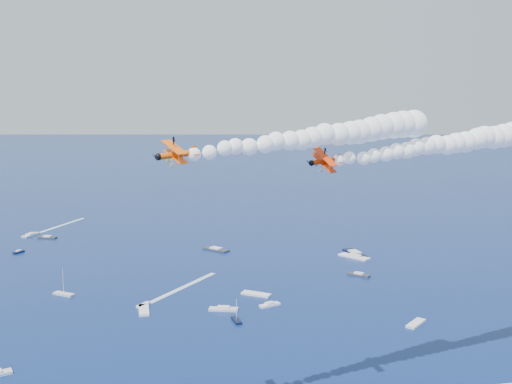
{
  "coord_description": "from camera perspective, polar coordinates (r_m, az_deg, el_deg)",
  "views": [
    {
      "loc": [
        7.54,
        -90.5,
        66.64
      ],
      "look_at": [
        2.32,
        14.86,
        49.51
      ],
      "focal_mm": 42.61,
      "sensor_mm": 36.0,
      "label": 1
    }
  ],
  "objects": [
    {
      "name": "smoke_trail_lead",
      "position": [
        129.24,
        16.63,
        4.2
      ],
      "size": [
        54.27,
        45.75,
        9.5
      ],
      "primitive_type": null,
      "rotation": [
        0.0,
        0.0,
        3.62
      ],
      "color": "white"
    },
    {
      "name": "biplane_trail",
      "position": [
        99.86,
        -7.42,
        3.5
      ],
      "size": [
        10.53,
        11.46,
        6.94
      ],
      "primitive_type": null,
      "rotation": [
        -0.21,
        0.07,
        3.66
      ],
      "color": "#FF5905"
    },
    {
      "name": "spectator_boats",
      "position": [
        212.34,
        1.03,
        -8.97
      ],
      "size": [
        228.76,
        167.12,
        0.7
      ],
      "color": "white",
      "rests_on": "ground"
    },
    {
      "name": "smoke_trail_trail",
      "position": [
        111.37,
        5.49,
        5.14
      ],
      "size": [
        54.37,
        48.09,
        9.5
      ],
      "primitive_type": null,
      "rotation": [
        0.0,
        0.0,
        3.66
      ],
      "color": "white"
    },
    {
      "name": "biplane_lead",
      "position": [
        113.85,
        6.5,
        2.89
      ],
      "size": [
        9.85,
        10.81,
        7.68
      ],
      "primitive_type": null,
      "rotation": [
        -0.43,
        0.07,
        3.62
      ],
      "color": "#ED3505"
    },
    {
      "name": "boat_wakes",
      "position": [
        269.47,
        -13.45,
        -5.34
      ],
      "size": [
        94.58,
        132.68,
        0.04
      ],
      "color": "white",
      "rests_on": "ground"
    }
  ]
}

